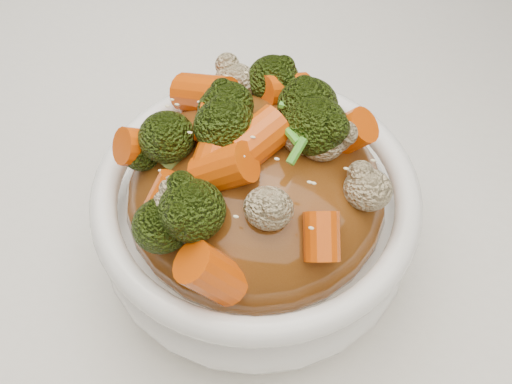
% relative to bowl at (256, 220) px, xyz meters
% --- Properties ---
extents(tablecloth, '(1.20, 0.80, 0.04)m').
position_rel_bowl_xyz_m(tablecloth, '(0.00, -0.01, -0.06)').
color(tablecloth, white).
rests_on(tablecloth, dining_table).
extents(bowl, '(0.25, 0.25, 0.08)m').
position_rel_bowl_xyz_m(bowl, '(0.00, 0.00, 0.00)').
color(bowl, white).
rests_on(bowl, tablecloth).
extents(sauce_base, '(0.20, 0.20, 0.09)m').
position_rel_bowl_xyz_m(sauce_base, '(0.00, -0.00, 0.03)').
color(sauce_base, brown).
rests_on(sauce_base, bowl).
extents(carrots, '(0.20, 0.20, 0.05)m').
position_rel_bowl_xyz_m(carrots, '(0.00, -0.00, 0.09)').
color(carrots, '#DF4F07').
rests_on(carrots, sauce_base).
extents(broccoli, '(0.20, 0.20, 0.04)m').
position_rel_bowl_xyz_m(broccoli, '(0.00, -0.00, 0.09)').
color(broccoli, black).
rests_on(broccoli, sauce_base).
extents(cauliflower, '(0.20, 0.20, 0.03)m').
position_rel_bowl_xyz_m(cauliflower, '(0.00, -0.00, 0.08)').
color(cauliflower, tan).
rests_on(cauliflower, sauce_base).
extents(scallions, '(0.15, 0.15, 0.02)m').
position_rel_bowl_xyz_m(scallions, '(0.00, -0.00, 0.09)').
color(scallions, '#3F9422').
rests_on(scallions, sauce_base).
extents(sesame_seeds, '(0.18, 0.18, 0.01)m').
position_rel_bowl_xyz_m(sesame_seeds, '(0.00, -0.00, 0.09)').
color(sesame_seeds, beige).
rests_on(sesame_seeds, sauce_base).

